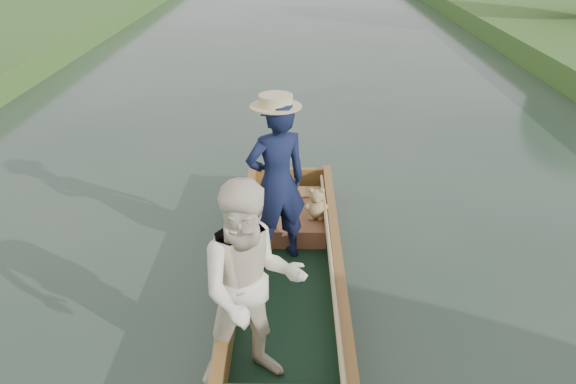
{
  "coord_description": "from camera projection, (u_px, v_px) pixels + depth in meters",
  "views": [
    {
      "loc": [
        0.07,
        -4.64,
        3.52
      ],
      "look_at": [
        0.0,
        0.6,
        0.95
      ],
      "focal_mm": 35.0,
      "sensor_mm": 36.0,
      "label": 1
    }
  ],
  "objects": [
    {
      "name": "ground",
      "position": [
        287.0,
        302.0,
        5.71
      ],
      "size": [
        120.0,
        120.0,
        0.0
      ],
      "primitive_type": "plane",
      "color": "#283D30",
      "rests_on": "ground"
    },
    {
      "name": "punt",
      "position": [
        274.0,
        255.0,
        5.25
      ],
      "size": [
        1.32,
        5.0,
        1.93
      ],
      "color": "black",
      "rests_on": "ground"
    }
  ]
}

